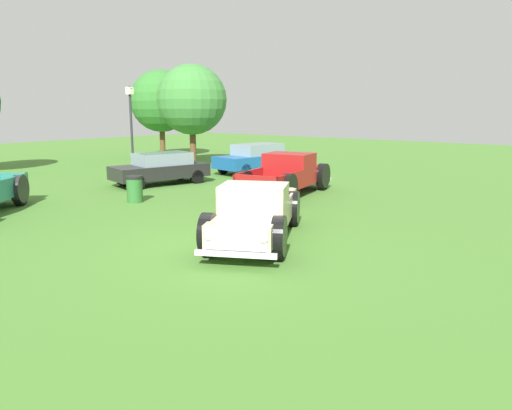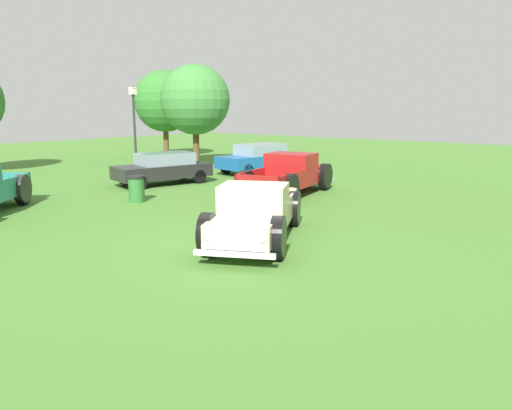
% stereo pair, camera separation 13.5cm
% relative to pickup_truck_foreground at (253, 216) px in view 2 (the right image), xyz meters
% --- Properties ---
extents(ground_plane, '(80.00, 80.00, 0.00)m').
position_rel_pickup_truck_foreground_xyz_m(ground_plane, '(-0.49, 0.16, -0.70)').
color(ground_plane, '#477A2D').
extents(pickup_truck_foreground, '(5.05, 3.75, 1.47)m').
position_rel_pickup_truck_foreground_xyz_m(pickup_truck_foreground, '(0.00, 0.00, 0.00)').
color(pickup_truck_foreground, '#C6B793').
rests_on(pickup_truck_foreground, ground_plane).
extents(pickup_truck_behind_left, '(5.49, 2.85, 1.60)m').
position_rel_pickup_truck_foreground_xyz_m(pickup_truck_behind_left, '(6.45, 3.31, 0.06)').
color(pickup_truck_behind_left, maroon).
rests_on(pickup_truck_behind_left, ground_plane).
extents(sedan_distant_a, '(4.66, 2.39, 1.49)m').
position_rel_pickup_truck_foreground_xyz_m(sedan_distant_a, '(10.63, 8.27, 0.08)').
color(sedan_distant_a, '#195699').
rests_on(sedan_distant_a, ground_plane).
extents(sedan_distant_b, '(4.45, 2.65, 1.39)m').
position_rel_pickup_truck_foreground_xyz_m(sedan_distant_b, '(4.91, 9.12, 0.03)').
color(sedan_distant_b, black).
rests_on(sedan_distant_b, ground_plane).
extents(lamp_post_far, '(0.36, 0.36, 4.41)m').
position_rel_pickup_truck_foreground_xyz_m(lamp_post_far, '(6.30, 12.84, 1.61)').
color(lamp_post_far, '#2D2D33').
rests_on(lamp_post_far, ground_plane).
extents(trash_can, '(0.59, 0.59, 0.95)m').
position_rel_pickup_truck_foreground_xyz_m(trash_can, '(1.57, 6.68, -0.22)').
color(trash_can, '#2D6B2D').
rests_on(trash_can, ground_plane).
extents(oak_tree_east, '(3.98, 3.98, 5.77)m').
position_rel_pickup_truck_foreground_xyz_m(oak_tree_east, '(10.74, 13.02, 3.07)').
color(oak_tree_east, brown).
rests_on(oak_tree_east, ground_plane).
extents(oak_tree_center, '(4.13, 4.13, 5.84)m').
position_rel_pickup_truck_foreground_xyz_m(oak_tree_center, '(13.05, 18.32, 3.06)').
color(oak_tree_center, brown).
rests_on(oak_tree_center, ground_plane).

